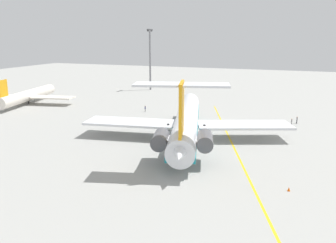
{
  "coord_description": "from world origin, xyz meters",
  "views": [
    {
      "loc": [
        -64.6,
        -16.52,
        20.52
      ],
      "look_at": [
        1.67,
        8.52,
        3.27
      ],
      "focal_mm": 37.99,
      "sensor_mm": 36.0,
      "label": 1
    }
  ],
  "objects_px": {
    "airliner_mid_left": "(29,95)",
    "ground_crew_portside": "(145,108)",
    "light_mast": "(150,57)",
    "ground_crew_near_nose": "(292,121)",
    "main_jetliner": "(186,122)",
    "ground_crew_near_tail": "(297,119)",
    "safety_cone_nose": "(289,189)"
  },
  "relations": [
    {
      "from": "ground_crew_portside",
      "to": "ground_crew_near_nose",
      "type": "bearing_deg",
      "value": -7.84
    },
    {
      "from": "airliner_mid_left",
      "to": "ground_crew_portside",
      "type": "relative_size",
      "value": 17.29
    },
    {
      "from": "main_jetliner",
      "to": "safety_cone_nose",
      "type": "bearing_deg",
      "value": -146.11
    },
    {
      "from": "ground_crew_near_nose",
      "to": "ground_crew_near_tail",
      "type": "xyz_separation_m",
      "value": [
        2.57,
        -1.11,
        0.02
      ]
    },
    {
      "from": "airliner_mid_left",
      "to": "ground_crew_portside",
      "type": "bearing_deg",
      "value": -99.32
    },
    {
      "from": "ground_crew_near_tail",
      "to": "light_mast",
      "type": "height_order",
      "value": "light_mast"
    },
    {
      "from": "airliner_mid_left",
      "to": "ground_crew_portside",
      "type": "height_order",
      "value": "airliner_mid_left"
    },
    {
      "from": "main_jetliner",
      "to": "airliner_mid_left",
      "type": "bearing_deg",
      "value": 54.74
    },
    {
      "from": "airliner_mid_left",
      "to": "light_mast",
      "type": "distance_m",
      "value": 46.76
    },
    {
      "from": "airliner_mid_left",
      "to": "ground_crew_near_nose",
      "type": "distance_m",
      "value": 76.72
    },
    {
      "from": "ground_crew_near_nose",
      "to": "airliner_mid_left",
      "type": "bearing_deg",
      "value": -169.53
    },
    {
      "from": "light_mast",
      "to": "airliner_mid_left",
      "type": "bearing_deg",
      "value": 148.94
    },
    {
      "from": "airliner_mid_left",
      "to": "ground_crew_near_nose",
      "type": "relative_size",
      "value": 17.12
    },
    {
      "from": "ground_crew_portside",
      "to": "safety_cone_nose",
      "type": "bearing_deg",
      "value": -50.14
    },
    {
      "from": "ground_crew_portside",
      "to": "airliner_mid_left",
      "type": "bearing_deg",
      "value": 177.26
    },
    {
      "from": "ground_crew_near_nose",
      "to": "ground_crew_portside",
      "type": "bearing_deg",
      "value": -172.09
    },
    {
      "from": "main_jetliner",
      "to": "ground_crew_near_nose",
      "type": "bearing_deg",
      "value": -58.81
    },
    {
      "from": "airliner_mid_left",
      "to": "ground_crew_portside",
      "type": "xyz_separation_m",
      "value": [
        1.3,
        -38.4,
        -1.51
      ]
    },
    {
      "from": "main_jetliner",
      "to": "ground_crew_portside",
      "type": "relative_size",
      "value": 27.75
    },
    {
      "from": "main_jetliner",
      "to": "safety_cone_nose",
      "type": "xyz_separation_m",
      "value": [
        -17.6,
        -20.28,
        -3.52
      ]
    },
    {
      "from": "ground_crew_near_tail",
      "to": "light_mast",
      "type": "bearing_deg",
      "value": 105.57
    },
    {
      "from": "safety_cone_nose",
      "to": "light_mast",
      "type": "height_order",
      "value": "light_mast"
    },
    {
      "from": "ground_crew_near_nose",
      "to": "safety_cone_nose",
      "type": "height_order",
      "value": "ground_crew_near_nose"
    },
    {
      "from": "airliner_mid_left",
      "to": "ground_crew_near_tail",
      "type": "xyz_separation_m",
      "value": [
        1.76,
        -77.81,
        -1.48
      ]
    },
    {
      "from": "main_jetliner",
      "to": "airliner_mid_left",
      "type": "xyz_separation_m",
      "value": [
        21.02,
        57.42,
        -1.21
      ]
    },
    {
      "from": "main_jetliner",
      "to": "ground_crew_portside",
      "type": "xyz_separation_m",
      "value": [
        22.32,
        19.01,
        -2.72
      ]
    },
    {
      "from": "ground_crew_near_tail",
      "to": "ground_crew_portside",
      "type": "bearing_deg",
      "value": 140.8
    },
    {
      "from": "main_jetliner",
      "to": "safety_cone_nose",
      "type": "relative_size",
      "value": 85.53
    },
    {
      "from": "main_jetliner",
      "to": "ground_crew_near_nose",
      "type": "relative_size",
      "value": 27.48
    },
    {
      "from": "ground_crew_portside",
      "to": "safety_cone_nose",
      "type": "height_order",
      "value": "ground_crew_portside"
    },
    {
      "from": "ground_crew_near_nose",
      "to": "light_mast",
      "type": "xyz_separation_m",
      "value": [
        39.94,
        53.13,
        11.48
      ]
    },
    {
      "from": "light_mast",
      "to": "main_jetliner",
      "type": "bearing_deg",
      "value": -150.63
    }
  ]
}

